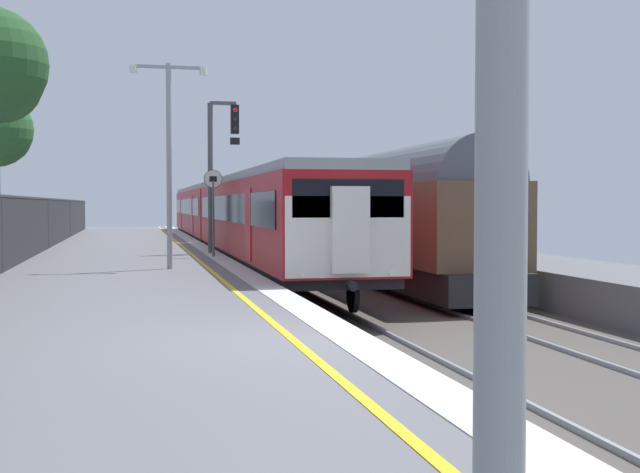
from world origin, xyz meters
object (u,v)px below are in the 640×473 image
Objects in this scene: commuter_train_at_platform at (232,214)px; platform_lamp_mid at (169,147)px; speed_limit_sign at (213,202)px; freight_train_adjacent_track at (344,212)px; signal_gantry at (218,159)px.

commuter_train_at_platform is 15.93m from platform_lamp_mid.
speed_limit_sign is at bearing -99.85° from commuter_train_at_platform.
freight_train_adjacent_track is 10.37× the size of speed_limit_sign.
freight_train_adjacent_track is at bearing 45.28° from speed_limit_sign.
platform_lamp_mid is (-3.44, -15.43, 1.92)m from commuter_train_at_platform.
commuter_train_at_platform is 7.88× the size of platform_lamp_mid.
speed_limit_sign is 5.25m from platform_lamp_mid.
signal_gantry is (-5.49, -3.88, 1.88)m from freight_train_adjacent_track.
speed_limit_sign is at bearing -134.72° from freight_train_adjacent_track.
commuter_train_at_platform is at bearing 130.30° from freight_train_adjacent_track.
platform_lamp_mid reaches higher than speed_limit_sign.
platform_lamp_mid reaches higher than signal_gantry.
commuter_train_at_platform is 1.46× the size of freight_train_adjacent_track.
commuter_train_at_platform is at bearing 80.15° from speed_limit_sign.
freight_train_adjacent_track is at bearing 35.24° from signal_gantry.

